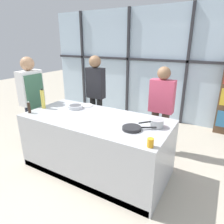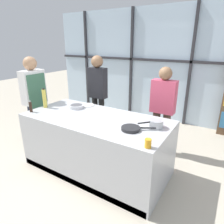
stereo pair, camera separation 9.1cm
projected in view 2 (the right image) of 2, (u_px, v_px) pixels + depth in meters
name	position (u px, v px, depth m)	size (l,w,h in m)	color
ground_plane	(97.00, 167.00, 3.33)	(18.00, 18.00, 0.00)	#BCB29E
back_window_wall	(159.00, 66.00, 5.04)	(6.40, 0.10, 2.80)	silver
demo_island	(96.00, 144.00, 3.17)	(2.25, 1.06, 0.90)	#B7BABF
chef	(35.00, 97.00, 3.79)	(0.24, 0.44, 1.73)	#232838
spectator_far_left	(98.00, 91.00, 4.17)	(0.38, 0.24, 1.73)	black
spectator_center_left	(163.00, 106.00, 3.50)	(0.42, 0.22, 1.59)	#47382D
frying_pan	(131.00, 128.00, 2.59)	(0.41, 0.30, 0.04)	#232326
saucepan	(156.00, 123.00, 2.65)	(0.28, 0.30, 0.11)	silver
white_plate	(87.00, 105.00, 3.58)	(0.25, 0.25, 0.01)	white
mixing_bowl	(77.00, 106.00, 3.44)	(0.25, 0.25, 0.06)	silver
oil_bottle	(44.00, 98.00, 3.43)	(0.07, 0.07, 0.34)	#E0CC4C
pepper_grinder	(31.00, 107.00, 3.23)	(0.05, 0.05, 0.19)	#332319
juice_glass_near	(148.00, 143.00, 2.15)	(0.07, 0.07, 0.10)	orange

